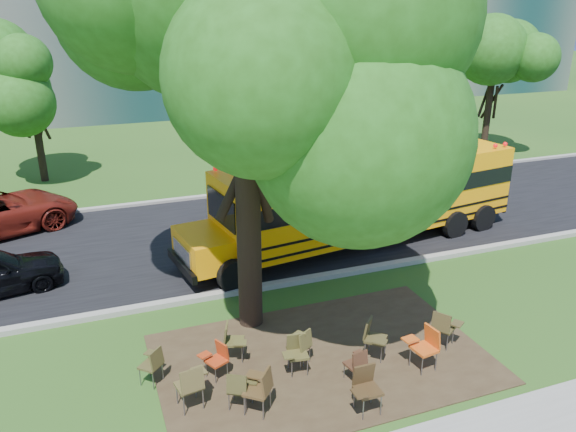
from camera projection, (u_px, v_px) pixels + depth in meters
name	position (u px, v px, depth m)	size (l,w,h in m)	color
ground	(271.00, 356.00, 12.23)	(160.00, 160.00, 0.00)	#254C18
dirt_patch	(322.00, 358.00, 12.12)	(7.00, 4.50, 0.03)	#382819
asphalt_road	(202.00, 239.00, 18.37)	(80.00, 8.00, 0.04)	black
kerb_near	(234.00, 292.00, 14.84)	(80.00, 0.25, 0.14)	gray
kerb_far	(179.00, 200.00, 21.95)	(80.00, 0.25, 0.14)	gray
bg_tree_2	(30.00, 83.00, 23.16)	(4.80, 4.80, 6.62)	black
bg_tree_3	(336.00, 57.00, 25.39)	(5.60, 5.60, 7.84)	black
bg_tree_4	(493.00, 68.00, 27.39)	(5.00, 5.00, 6.85)	black
main_tree	(245.00, 72.00, 11.46)	(7.20, 7.20, 9.50)	black
school_bus	(367.00, 195.00, 17.68)	(11.44, 3.97, 2.75)	#FF9B08
chair_0	(191.00, 383.00, 10.41)	(0.65, 0.66, 0.96)	brown
chair_1	(240.00, 386.00, 10.44)	(0.69, 0.55, 0.83)	#413C1C
chair_2	(261.00, 386.00, 10.33)	(0.64, 0.81, 0.95)	#4B351B
chair_3	(296.00, 350.00, 11.52)	(0.60, 0.50, 0.84)	#4E4821
chair_4	(357.00, 362.00, 11.22)	(0.52, 0.52, 0.77)	#432618
chair_5	(365.00, 385.00, 10.37)	(0.60, 0.55, 0.94)	#3D2A15
chair_6	(426.00, 343.00, 11.62)	(0.64, 0.64, 0.96)	#CE5215
chair_7	(444.00, 326.00, 12.35)	(0.75, 0.60, 0.90)	#453B1E
chair_8	(153.00, 362.00, 11.18)	(0.56, 0.70, 0.82)	#48411F
chair_9	(217.00, 356.00, 11.39)	(0.62, 0.53, 0.78)	#AA3312
chair_10	(232.00, 339.00, 11.91)	(0.54, 0.69, 0.86)	brown
chair_11	(302.00, 343.00, 11.77)	(0.56, 0.70, 0.84)	brown
chair_12	(373.00, 335.00, 11.97)	(0.62, 0.78, 0.91)	#423B1C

